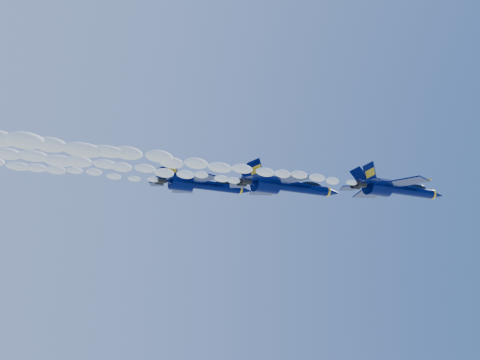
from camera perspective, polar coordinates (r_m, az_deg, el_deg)
name	(u,v)px	position (r m, az deg, el deg)	size (l,w,h in m)	color
jet_lead	(395,189)	(71.29, 16.24, -0.90)	(14.99, 12.30, 5.57)	#000639
smoke_trail_jet_lead	(184,162)	(55.86, -6.00, 1.96)	(45.16, 1.79, 1.61)	white
jet_second	(286,186)	(73.62, 4.92, -0.62)	(16.24, 13.32, 6.04)	#000639
smoke_trail_jet_second	(63,160)	(63.44, -18.33, 2.05)	(45.16, 1.94, 1.75)	white
jet_third	(201,184)	(76.71, -4.23, -0.48)	(14.97, 12.28, 5.56)	#000639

